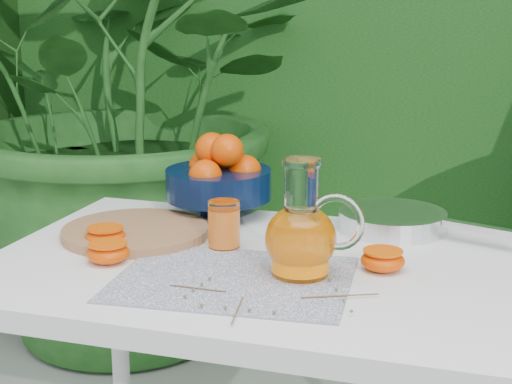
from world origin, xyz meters
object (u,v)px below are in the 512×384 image
(fruit_bowl, at_px, (219,177))
(saute_pan, at_px, (394,220))
(white_table, at_px, (253,301))
(cutting_board, at_px, (135,232))
(juice_pitcher, at_px, (302,235))

(fruit_bowl, bearing_deg, saute_pan, -1.42)
(white_table, distance_m, cutting_board, 0.31)
(juice_pitcher, bearing_deg, white_table, 152.99)
(fruit_bowl, relative_size, juice_pitcher, 1.32)
(fruit_bowl, height_order, juice_pitcher, juice_pitcher)
(cutting_board, relative_size, juice_pitcher, 1.45)
(cutting_board, height_order, saute_pan, saute_pan)
(white_table, height_order, juice_pitcher, juice_pitcher)
(juice_pitcher, distance_m, saute_pan, 0.36)
(saute_pan, bearing_deg, white_table, -129.07)
(juice_pitcher, xyz_separation_m, saute_pan, (0.12, 0.34, -0.05))
(white_table, xyz_separation_m, juice_pitcher, (0.11, -0.06, 0.16))
(white_table, bearing_deg, fruit_bowl, 120.66)
(fruit_bowl, bearing_deg, cutting_board, -116.65)
(juice_pitcher, bearing_deg, fruit_bowl, 129.10)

